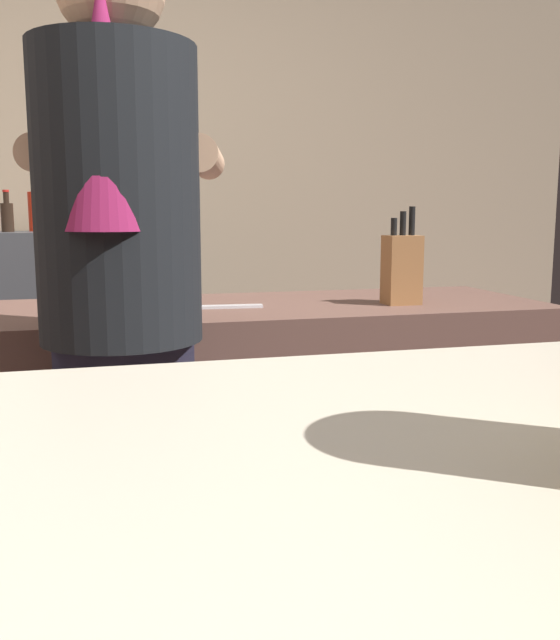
% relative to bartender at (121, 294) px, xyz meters
% --- Properties ---
extents(wall_back, '(5.20, 0.10, 2.70)m').
position_rel_bartender_xyz_m(wall_back, '(-0.15, 1.94, 0.35)').
color(wall_back, gray).
rests_on(wall_back, ground).
extents(prep_counter, '(2.10, 0.60, 0.91)m').
position_rel_bartender_xyz_m(prep_counter, '(0.20, 0.46, -0.55)').
color(prep_counter, brown).
rests_on(prep_counter, ground).
extents(back_shelf, '(0.81, 0.36, 1.09)m').
position_rel_bartender_xyz_m(back_shelf, '(-0.25, 1.66, -0.45)').
color(back_shelf, '#383A3E').
rests_on(back_shelf, ground).
extents(bartender, '(0.48, 0.54, 1.72)m').
position_rel_bartender_xyz_m(bartender, '(0.00, 0.00, 0.00)').
color(bartender, '#2A283D').
rests_on(bartender, ground).
extents(knife_block, '(0.10, 0.08, 0.28)m').
position_rel_bartender_xyz_m(knife_block, '(0.81, 0.36, 0.01)').
color(knife_block, '#956136').
rests_on(knife_block, prep_counter).
extents(chefs_knife, '(0.24, 0.05, 0.01)m').
position_rel_bartender_xyz_m(chefs_knife, '(0.28, 0.41, -0.09)').
color(chefs_knife, silver).
rests_on(chefs_knife, prep_counter).
extents(bottle_soy, '(0.05, 0.05, 0.18)m').
position_rel_bartender_xyz_m(bottle_soy, '(-0.41, 1.64, 0.16)').
color(bottle_soy, black).
rests_on(bottle_soy, back_shelf).
extents(bottle_vinegar, '(0.05, 0.05, 0.22)m').
position_rel_bartender_xyz_m(bottle_vinegar, '(-0.03, 1.59, 0.18)').
color(bottle_vinegar, red).
rests_on(bottle_vinegar, back_shelf).
extents(bottle_olive_oil, '(0.06, 0.06, 0.18)m').
position_rel_bartender_xyz_m(bottle_olive_oil, '(0.06, 1.59, 0.16)').
color(bottle_olive_oil, '#4F8E3C').
rests_on(bottle_olive_oil, back_shelf).
extents(bottle_hot_sauce, '(0.06, 0.06, 0.25)m').
position_rel_bartender_xyz_m(bottle_hot_sauce, '(-0.30, 1.72, 0.19)').
color(bottle_hot_sauce, red).
rests_on(bottle_hot_sauce, back_shelf).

